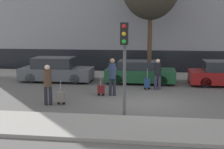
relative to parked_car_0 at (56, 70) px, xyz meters
The scene contains 13 objects.
ground_plane 7.38m from the parked_car_0, 38.87° to the right, with size 80.00×80.00×0.00m, color #565451.
sidewalk_near 10.15m from the parked_car_0, 55.63° to the right, with size 28.00×2.50×0.12m.
sidewalk_far 6.23m from the parked_car_0, 22.68° to the left, with size 28.00×3.00×0.12m.
parked_car_0 is the anchor object (origin of this frame).
parked_car_1 5.12m from the parked_car_0, ahead, with size 4.09×1.80×1.34m.
pedestrian_left 5.80m from the parked_car_0, 75.37° to the right, with size 0.34×0.34×1.76m.
trolley_left 5.79m from the parked_car_0, 69.92° to the right, with size 0.34×0.29×1.10m.
pedestrian_center 5.25m from the parked_car_0, 40.83° to the right, with size 0.35×0.34×1.84m.
trolley_center 4.91m from the parked_car_0, 45.72° to the right, with size 0.34×0.29×1.06m.
pedestrian_right 6.40m from the parked_car_0, 15.31° to the right, with size 0.35×0.34×1.65m.
trolley_right 5.88m from the parked_car_0, 17.02° to the right, with size 0.34×0.29×1.13m.
traffic_light 8.72m from the parked_car_0, 54.94° to the right, with size 0.28×0.47×3.52m.
parked_bicycle 5.67m from the parked_car_0, 22.46° to the left, with size 1.77×0.06×0.96m.
Camera 1 is at (0.28, -13.63, 3.45)m, focal length 50.00 mm.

